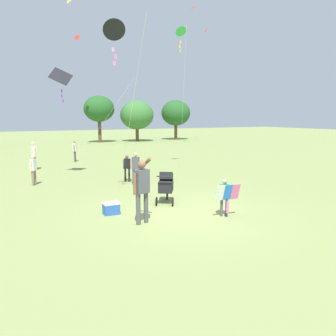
% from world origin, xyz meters
% --- Properties ---
extents(ground_plane, '(120.00, 120.00, 0.00)m').
position_xyz_m(ground_plane, '(0.00, 0.00, 0.00)').
color(ground_plane, '#849351').
extents(child_with_butterfly_kite, '(0.74, 0.39, 1.07)m').
position_xyz_m(child_with_butterfly_kite, '(1.06, -0.83, 0.64)').
color(child_with_butterfly_kite, '#4C4C51').
rests_on(child_with_butterfly_kite, ground).
extents(person_adult_flyer, '(0.56, 0.60, 1.77)m').
position_xyz_m(person_adult_flyer, '(-1.28, -0.35, 1.02)').
color(person_adult_flyer, '#4C4C51').
rests_on(person_adult_flyer, ground).
extents(stroller, '(0.88, 1.07, 1.03)m').
position_xyz_m(stroller, '(0.26, 1.28, 0.61)').
color(stroller, black).
rests_on(stroller, ground).
extents(kite_adult_black, '(0.80, 3.08, 5.89)m').
position_xyz_m(kite_adult_black, '(-0.95, 2.55, 5.51)').
color(kite_adult_black, black).
rests_on(kite_adult_black, ground).
extents(kite_orange_delta, '(2.89, 3.34, 5.00)m').
position_xyz_m(kite_orange_delta, '(-1.76, 7.44, 4.42)').
color(kite_orange_delta, black).
rests_on(kite_orange_delta, ground).
extents(kite_green_novelty, '(1.09, 2.18, 7.43)m').
position_xyz_m(kite_green_novelty, '(4.41, 7.72, 7.08)').
color(kite_green_novelty, green).
rests_on(kite_green_novelty, ground).
extents(person_red_shirt, '(0.29, 0.35, 1.26)m').
position_xyz_m(person_red_shirt, '(-3.30, 6.27, 0.74)').
color(person_red_shirt, '#7F705B').
rests_on(person_red_shirt, ground).
extents(person_sitting_far, '(0.27, 0.41, 1.34)m').
position_xyz_m(person_sitting_far, '(-0.26, 12.77, 0.79)').
color(person_sitting_far, '#4C4C51').
rests_on(person_sitting_far, ground).
extents(person_couple_left, '(0.30, 0.28, 1.18)m').
position_xyz_m(person_couple_left, '(0.38, 5.22, 0.69)').
color(person_couple_left, '#232328').
rests_on(person_couple_left, ground).
extents(person_kid_running, '(0.36, 0.32, 1.35)m').
position_xyz_m(person_kid_running, '(0.47, 4.44, 0.79)').
color(person_kid_running, '#4C4C51').
rests_on(person_kid_running, ground).
extents(person_back_turned, '(0.27, 0.47, 1.49)m').
position_xyz_m(person_back_turned, '(-2.85, 10.53, 0.88)').
color(person_back_turned, '#7F705B').
rests_on(person_back_turned, ground).
extents(cooler_box, '(0.45, 0.33, 0.35)m').
position_xyz_m(cooler_box, '(-1.75, 0.84, 0.18)').
color(cooler_box, '#2D5BB7').
rests_on(cooler_box, ground).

